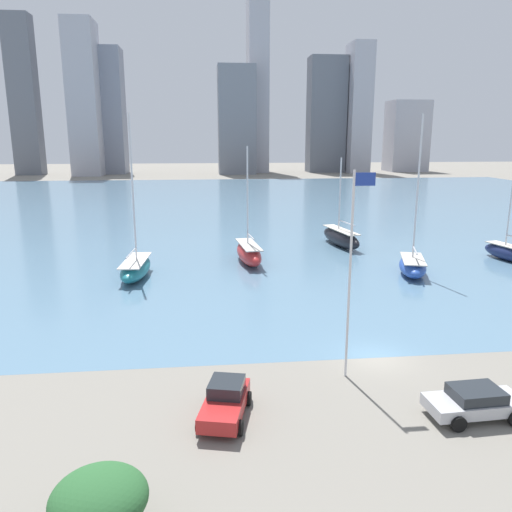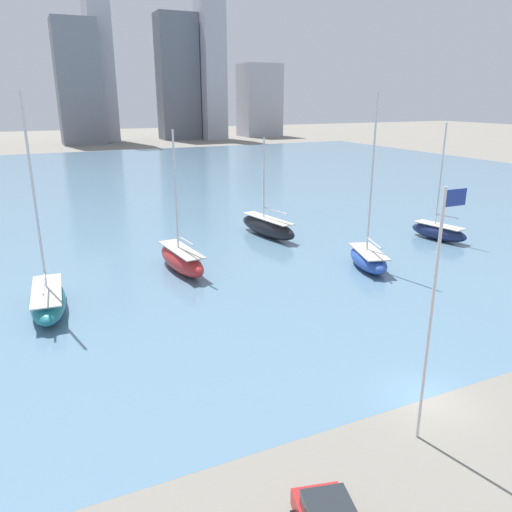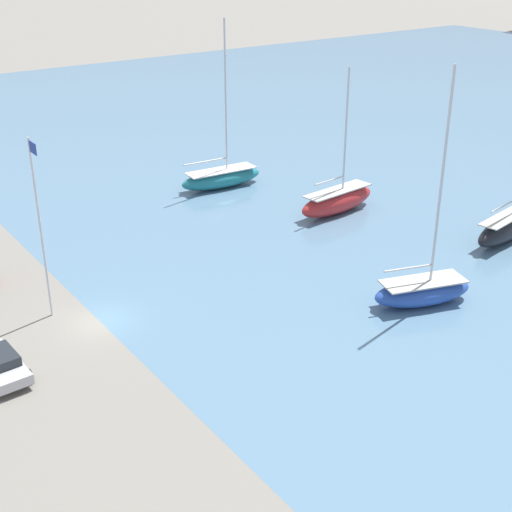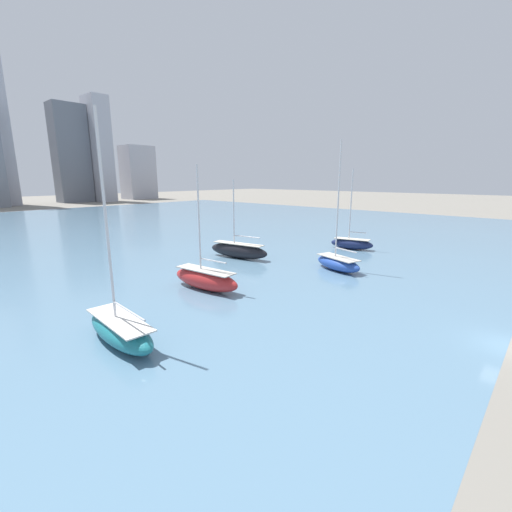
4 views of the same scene
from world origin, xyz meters
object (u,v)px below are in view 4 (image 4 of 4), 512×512
Objects in this scene: sailboat_teal at (120,329)px; sailboat_black at (238,250)px; sailboat_red at (205,279)px; sailboat_blue at (338,262)px; sailboat_navy at (352,243)px.

sailboat_teal is 26.94m from sailboat_black.
sailboat_teal reaches higher than sailboat_red.
sailboat_blue is at bearing -27.81° from sailboat_red.
sailboat_black is at bearing 121.94° from sailboat_blue.
sailboat_teal is at bearing -166.24° from sailboat_blue.
sailboat_black is 14.50m from sailboat_red.
sailboat_blue is at bearing -85.66° from sailboat_black.
sailboat_red is 17.27m from sailboat_blue.
sailboat_navy is 0.81× the size of sailboat_teal.
sailboat_blue reaches higher than sailboat_black.
sailboat_navy reaches higher than sailboat_black.
sailboat_navy is at bearing -9.20° from sailboat_red.
sailboat_black is 14.44m from sailboat_blue.
sailboat_red is (-29.19, 1.87, 0.16)m from sailboat_navy.
sailboat_teal is 12.53m from sailboat_red.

